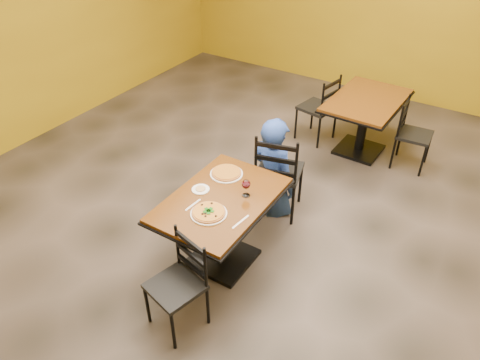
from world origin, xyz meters
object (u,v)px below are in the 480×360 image
Objects in this scene: chair_second_right at (415,135)px; pizza_far at (226,172)px; table_main at (221,215)px; pizza_main at (209,212)px; chair_main_near at (175,287)px; diner at (274,165)px; chair_main_far at (279,172)px; table_second at (365,113)px; wine_glass at (246,187)px; plate_main at (209,214)px; plate_far at (226,174)px; side_plate at (201,189)px; chair_second_left at (317,108)px.

pizza_far is at bearing 148.58° from chair_second_right.
table_main is 0.32m from pizza_main.
diner is at bearing 107.36° from chair_main_near.
diner is 1.23m from pizza_main.
pizza_far is at bearing 54.97° from chair_main_far.
table_second is at bearing 86.58° from chair_second_right.
chair_main_far reaches higher than wine_glass.
chair_main_far is 1.23m from plate_main.
table_main is at bearing -64.33° from plate_far.
plate_main is 1.94× the size of side_plate.
chair_main_far is 1.67m from chair_second_left.
chair_main_far is at bearing -176.21° from diner.
pizza_far is at bearing 88.38° from diner.
chair_second_left is at bearing 90.30° from side_plate.
chair_second_left is 5.72× the size of side_plate.
diner is (-1.05, -1.63, 0.12)m from chair_second_right.
side_plate is (-0.30, -0.96, 0.26)m from chair_main_far.
table_main is 1.44× the size of chair_main_near.
pizza_far is at bearing 79.42° from side_plate.
chair_second_right is at bearing 88.63° from chair_main_near.
wine_glass is (0.17, 0.15, 0.28)m from table_main.
chair_main_near is (0.10, -0.80, -0.13)m from table_main.
pizza_main is at bearing -80.87° from table_main.
chair_main_near reaches higher than pizza_far.
plate_main is at bearing -97.46° from table_second.
table_main is 2.64m from table_second.
side_plate is at bearing -100.58° from plate_far.
chair_second_left is 1.28m from chair_second_right.
chair_second_right is at bearing 0.00° from table_second.
chair_main_near is 1.21m from pizza_far.
pizza_main reaches higher than table_second.
chair_main_near reaches higher than pizza_main.
table_main is at bearing -98.94° from table_second.
table_main is 3.97× the size of plate_main.
chair_main_far is 0.73m from pizza_far.
pizza_far reaches higher than table_main.
plate_main is at bearing -70.83° from plate_far.
chair_main_near is 0.92m from side_plate.
table_second is at bearing 99.06° from chair_main_near.
chair_main_far is at bearing 105.00° from chair_main_near.
pizza_far is at bearing 150.91° from wine_glass.
chair_second_left reaches higher than table_main.
pizza_far is 1.75× the size of side_plate.
chair_second_right is at bearing 68.01° from table_main.
pizza_main is at bearing -70.83° from plate_far.
chair_main_near is 3.05× the size of pizza_far.
table_main is at bearing 70.69° from chair_main_far.
pizza_main is at bearing -108.88° from wine_glass.
pizza_main is 1.77× the size of side_plate.
plate_main is at bearing 156.92° from chair_second_right.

